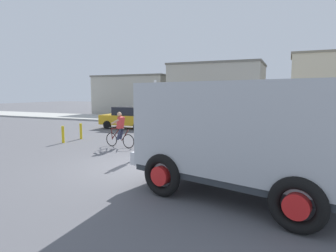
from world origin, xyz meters
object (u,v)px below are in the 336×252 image
truck_foreground (242,131)px  cyclist (120,130)px  traffic_light_pole (156,105)px  car_white_mid (128,117)px  pedestrian_near_kerb (213,119)px  bollard_far (81,131)px  bollard_near (63,134)px

truck_foreground → cyclist: size_ratio=3.39×
traffic_light_pole → car_white_mid: size_ratio=0.79×
truck_foreground → cyclist: (-6.42, 4.29, -0.80)m
pedestrian_near_kerb → bollard_far: 8.94m
car_white_mid → pedestrian_near_kerb: size_ratio=2.50×
cyclist → bollard_far: size_ratio=1.91×
bollard_near → truck_foreground: bearing=-22.8°
truck_foreground → pedestrian_near_kerb: size_ratio=3.61×
cyclist → bollard_near: bearing=-177.3°
pedestrian_near_kerb → cyclist: bearing=-108.6°
cyclist → bollard_far: (-3.43, 1.24, -0.41)m
truck_foreground → traffic_light_pole: 6.31m
bollard_near → car_white_mid: bearing=90.2°
cyclist → car_white_mid: 7.35m
cyclist → pedestrian_near_kerb: cyclist is taller
cyclist → bollard_near: size_ratio=1.91×
bollard_far → traffic_light_pole: bearing=-12.1°
bollard_near → bollard_far: bearing=90.0°
truck_foreground → pedestrian_near_kerb: 12.71m
car_white_mid → bollard_far: 5.26m
cyclist → bollard_near: 3.46m
bollard_near → traffic_light_pole: bearing=2.7°
cyclist → pedestrian_near_kerb: (2.63, 7.81, -0.02)m
pedestrian_near_kerb → bollard_far: bearing=-132.7°
pedestrian_near_kerb → car_white_mid: bearing=-167.8°
truck_foreground → cyclist: 7.77m
truck_foreground → car_white_mid: truck_foreground is taller
truck_foreground → bollard_far: bearing=150.7°
traffic_light_pole → car_white_mid: bearing=130.0°
traffic_light_pole → bollard_near: (-5.33, -0.25, -1.62)m
pedestrian_near_kerb → bollard_far: (-6.05, -6.57, -0.40)m
car_white_mid → pedestrian_near_kerb: bearing=12.2°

